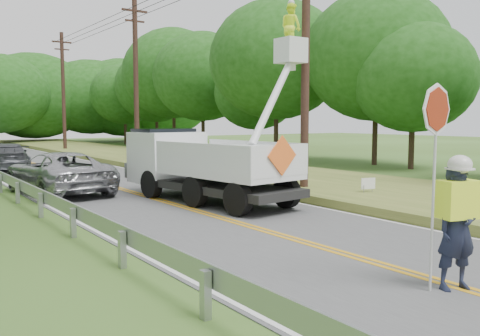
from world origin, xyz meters
TOP-DOWN VIEW (x-y plane):
  - ground at (0.00, 0.00)m, footprint 140.00×140.00m
  - road at (0.00, 14.00)m, footprint 7.20×96.00m
  - guardrail at (-4.02, 14.91)m, footprint 0.18×48.00m
  - utility_poles at (5.00, 17.02)m, footprint 1.60×43.30m
  - tall_grass_verge at (7.10, 14.00)m, footprint 7.00×96.00m
  - treeline_right at (15.51, 26.25)m, footprint 11.37×54.82m
  - flagger at (-0.15, -0.29)m, footprint 1.25×0.68m
  - bucket_truck at (1.36, 10.42)m, footprint 5.04×7.17m
  - suv_silver at (-2.37, 14.41)m, footprint 2.99×5.78m
  - suv_darkgrey at (-2.29, 24.37)m, footprint 2.71×5.36m
  - yard_sign at (5.82, 6.67)m, footprint 0.53×0.18m

SIDE VIEW (x-z plane):
  - ground at x=0.00m, z-range 0.00..0.00m
  - road at x=0.00m, z-range 0.00..0.02m
  - tall_grass_verge at x=7.10m, z-range 0.00..0.30m
  - guardrail at x=-4.02m, z-range 0.17..0.94m
  - yard_sign at x=5.82m, z-range 0.17..0.96m
  - suv_darkgrey at x=-2.29m, z-range 0.02..1.51m
  - suv_silver at x=-2.37m, z-range 0.02..1.58m
  - flagger at x=-0.15m, z-range -0.46..2.85m
  - bucket_truck at x=1.36m, z-range -1.85..4.94m
  - utility_poles at x=5.00m, z-range 0.27..10.27m
  - treeline_right at x=15.51m, z-range 0.64..12.01m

